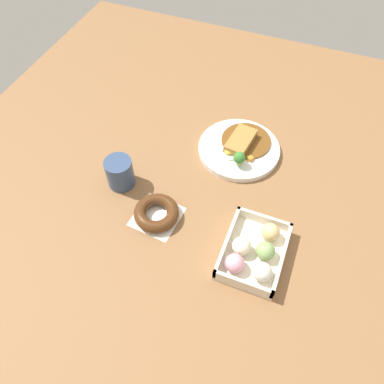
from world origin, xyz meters
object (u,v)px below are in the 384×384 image
object	(u,v)px
curry_plate	(240,148)
chocolate_ring_donut	(157,213)
donut_box	(254,252)
coffee_mug	(120,173)

from	to	relation	value
curry_plate	chocolate_ring_donut	distance (m)	0.33
donut_box	coffee_mug	world-z (taller)	coffee_mug
curry_plate	coffee_mug	distance (m)	0.36
coffee_mug	donut_box	bearing A→B (deg)	-102.32
curry_plate	chocolate_ring_donut	size ratio (longest dim) A/B	1.91
curry_plate	chocolate_ring_donut	world-z (taller)	curry_plate
curry_plate	coffee_mug	bearing A→B (deg)	130.90
donut_box	coffee_mug	distance (m)	0.42
donut_box	chocolate_ring_donut	world-z (taller)	donut_box
chocolate_ring_donut	coffee_mug	distance (m)	0.16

